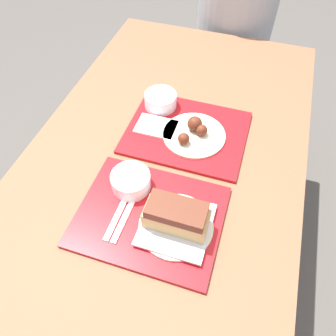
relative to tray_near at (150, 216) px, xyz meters
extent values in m
plane|color=#4C4742|center=(-0.03, 0.18, -0.77)|extent=(12.00, 12.00, 0.00)
cube|color=brown|center=(-0.03, 0.18, -0.03)|extent=(0.90, 1.70, 0.04)
cylinder|color=brown|center=(-0.42, 0.95, -0.41)|extent=(0.07, 0.07, 0.72)
cylinder|color=brown|center=(0.35, 0.95, -0.41)|extent=(0.07, 0.07, 0.72)
cube|color=brown|center=(-0.03, 1.25, -0.31)|extent=(0.85, 0.28, 0.04)
cylinder|color=brown|center=(-0.40, 1.25, -0.55)|extent=(0.06, 0.06, 0.44)
cylinder|color=brown|center=(0.33, 1.25, -0.55)|extent=(0.06, 0.06, 0.44)
cube|color=#B21419|center=(0.00, 0.00, 0.00)|extent=(0.40, 0.32, 0.01)
cube|color=#B21419|center=(0.01, 0.35, 0.00)|extent=(0.40, 0.32, 0.01)
cylinder|color=silver|center=(-0.08, 0.08, 0.03)|extent=(0.12, 0.12, 0.05)
cylinder|color=beige|center=(-0.08, 0.08, 0.05)|extent=(0.10, 0.10, 0.01)
cylinder|color=beige|center=(0.08, -0.01, 0.01)|extent=(0.20, 0.20, 0.01)
cube|color=silver|center=(0.08, -0.01, 0.02)|extent=(0.19, 0.19, 0.01)
cube|color=tan|center=(0.08, -0.01, 0.05)|extent=(0.17, 0.07, 0.06)
cube|color=#562819|center=(0.08, -0.01, 0.09)|extent=(0.15, 0.08, 0.03)
cube|color=white|center=(-0.08, -0.03, 0.01)|extent=(0.02, 0.17, 0.00)
cube|color=white|center=(-0.06, -0.03, 0.01)|extent=(0.02, 0.17, 0.00)
cube|color=#3F3F47|center=(0.02, 0.07, 0.01)|extent=(0.04, 0.03, 0.01)
cylinder|color=silver|center=(-0.12, 0.45, 0.03)|extent=(0.12, 0.12, 0.05)
cylinder|color=beige|center=(-0.12, 0.45, 0.05)|extent=(0.10, 0.10, 0.01)
cylinder|color=beige|center=(0.04, 0.34, 0.01)|extent=(0.21, 0.21, 0.01)
sphere|color=#562314|center=(0.06, 0.34, 0.03)|extent=(0.04, 0.04, 0.04)
sphere|color=#562314|center=(0.03, 0.36, 0.04)|extent=(0.05, 0.05, 0.05)
sphere|color=#562314|center=(0.02, 0.29, 0.03)|extent=(0.04, 0.04, 0.04)
cube|color=white|center=(-0.10, 0.33, 0.01)|extent=(0.14, 0.10, 0.01)
cylinder|color=#9E9EA3|center=(0.02, 1.25, -0.01)|extent=(0.39, 0.39, 0.55)
camera|label=1|loc=(0.19, -0.43, 0.81)|focal=35.00mm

